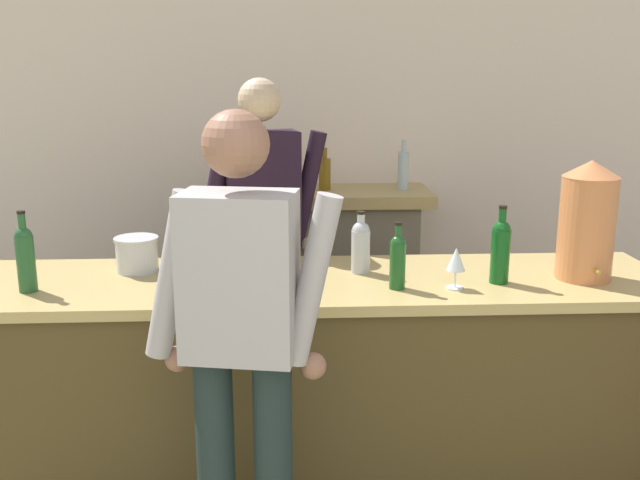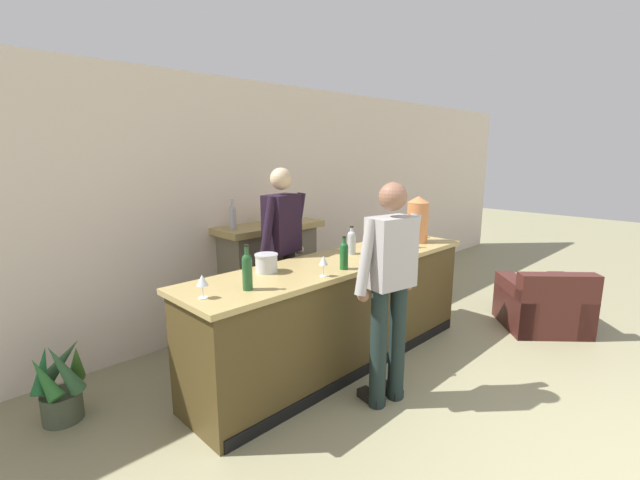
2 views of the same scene
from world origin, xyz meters
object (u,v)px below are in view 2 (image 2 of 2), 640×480
object	(u,v)px
potted_plant_corner	(60,383)
person_bartender	(283,251)
wine_bottle_rose_blush	(401,234)
person_customer	(389,285)
wine_bottle_merlot_tall	(344,254)
wine_glass_front_right	(323,261)
wine_bottle_riesling_slim	(352,241)
armchair_black	(544,307)
wine_bottle_port_short	(379,243)
wine_bottle_cabernet_heavy	(247,270)
wine_glass_near_bucket	(395,241)
fireplace_stone	(270,273)
wine_glass_by_dispenser	(202,281)
ice_bucket_steel	(266,263)
copper_dispenser	(418,219)

from	to	relation	value
potted_plant_corner	person_bartender	bearing A→B (deg)	-7.50
wine_bottle_rose_blush	potted_plant_corner	bearing A→B (deg)	162.28
person_customer	wine_bottle_merlot_tall	world-z (taller)	person_customer
person_bartender	wine_glass_front_right	xyz separation A→B (m)	(-0.29, -0.85, 0.11)
wine_bottle_riesling_slim	wine_bottle_merlot_tall	size ratio (longest dim) A/B	0.96
wine_bottle_rose_blush	wine_glass_front_right	bearing A→B (deg)	-172.72
armchair_black	wine_glass_front_right	xyz separation A→B (m)	(-2.69, 0.85, 0.87)
armchair_black	person_bartender	world-z (taller)	person_bartender
armchair_black	wine_bottle_port_short	distance (m)	2.24
person_customer	wine_bottle_riesling_slim	world-z (taller)	person_customer
potted_plant_corner	person_bartender	size ratio (longest dim) A/B	0.37
wine_bottle_rose_blush	wine_bottle_merlot_tall	world-z (taller)	wine_bottle_rose_blush
wine_bottle_cabernet_heavy	person_customer	bearing A→B (deg)	-34.13
person_bartender	wine_glass_near_bucket	distance (m)	1.10
fireplace_stone	wine_glass_by_dispenser	distance (m)	2.10
wine_glass_front_right	wine_glass_by_dispenser	xyz separation A→B (m)	(-0.94, 0.21, -0.00)
armchair_black	wine_bottle_merlot_tall	distance (m)	2.72
wine_glass_near_bucket	wine_glass_by_dispenser	bearing A→B (deg)	176.84
wine_bottle_cabernet_heavy	wine_glass_by_dispenser	distance (m)	0.33
fireplace_stone	wine_glass_near_bucket	distance (m)	1.57
fireplace_stone	wine_glass_front_right	size ratio (longest dim) A/B	8.84
ice_bucket_steel	wine_bottle_riesling_slim	world-z (taller)	wine_bottle_riesling_slim
potted_plant_corner	wine_bottle_merlot_tall	bearing A→B (deg)	-29.19
copper_dispenser	wine_glass_front_right	bearing A→B (deg)	-172.82
ice_bucket_steel	wine_bottle_port_short	distance (m)	1.14
wine_bottle_merlot_tall	wine_glass_by_dispenser	world-z (taller)	wine_bottle_merlot_tall
potted_plant_corner	ice_bucket_steel	size ratio (longest dim) A/B	3.54
potted_plant_corner	wine_glass_front_right	bearing A→B (deg)	-33.78
armchair_black	person_customer	distance (m)	2.57
person_bartender	wine_bottle_port_short	bearing A→B (deg)	-52.75
wine_bottle_cabernet_heavy	wine_glass_front_right	world-z (taller)	wine_bottle_cabernet_heavy
potted_plant_corner	copper_dispenser	distance (m)	3.57
person_bartender	ice_bucket_steel	size ratio (longest dim) A/B	9.59
fireplace_stone	wine_bottle_rose_blush	bearing A→B (deg)	-63.58
person_customer	wine_glass_near_bucket	bearing A→B (deg)	33.46
fireplace_stone	armchair_black	xyz separation A→B (m)	(2.06, -2.34, -0.34)
wine_bottle_riesling_slim	wine_bottle_merlot_tall	world-z (taller)	wine_bottle_merlot_tall
person_bartender	wine_bottle_merlot_tall	xyz separation A→B (m)	(-0.02, -0.82, 0.11)
potted_plant_corner	wine_glass_near_bucket	size ratio (longest dim) A/B	3.97
person_bartender	wine_bottle_merlot_tall	size ratio (longest dim) A/B	6.49
ice_bucket_steel	armchair_black	bearing A→B (deg)	-23.25
wine_bottle_port_short	wine_glass_near_bucket	size ratio (longest dim) A/B	1.61
armchair_black	wine_glass_by_dispenser	bearing A→B (deg)	163.85
potted_plant_corner	wine_glass_front_right	size ratio (longest dim) A/B	4.00
wine_glass_front_right	ice_bucket_steel	bearing A→B (deg)	120.36
person_bartender	copper_dispenser	size ratio (longest dim) A/B	3.64
wine_glass_near_bucket	potted_plant_corner	bearing A→B (deg)	159.79
ice_bucket_steel	wine_bottle_cabernet_heavy	world-z (taller)	wine_bottle_cabernet_heavy
armchair_black	wine_bottle_rose_blush	size ratio (longest dim) A/B	3.45
potted_plant_corner	wine_glass_near_bucket	distance (m)	3.04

